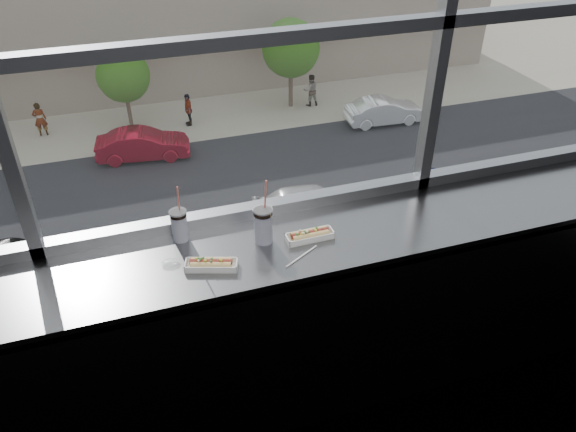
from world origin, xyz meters
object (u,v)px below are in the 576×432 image
object	(u,v)px
hotdog_tray_right	(310,235)
tree_center	(123,76)
soda_cup_left	(179,224)
pedestrian_a	(39,116)
pedestrian_c	(188,106)
car_far_c	(384,107)
car_near_e	(434,180)
car_far_b	(142,140)
pedestrian_d	(311,87)
loose_straw	(302,256)
wrapper	(171,262)
tree_right	(291,48)
car_near_d	(311,200)
hotdog_tray_left	(211,264)
soda_cup_right	(263,223)

from	to	relation	value
hotdog_tray_right	tree_center	size ratio (longest dim) A/B	0.05
soda_cup_left	tree_center	world-z (taller)	soda_cup_left
pedestrian_a	pedestrian_c	xyz separation A→B (m)	(7.85, -1.17, -0.03)
hotdog_tray_right	soda_cup_left	distance (m)	0.63
hotdog_tray_right	car_far_c	world-z (taller)	hotdog_tray_right
pedestrian_c	car_far_c	bearing A→B (deg)	72.67
car_near_e	pedestrian_a	world-z (taller)	pedestrian_a
car_far_b	pedestrian_d	size ratio (longest dim) A/B	2.63
car_near_e	pedestrian_c	bearing A→B (deg)	32.15
loose_straw	tree_center	world-z (taller)	loose_straw
car_near_e	pedestrian_d	distance (m)	11.83
pedestrian_d	tree_center	distance (m)	10.80
wrapper	tree_right	world-z (taller)	wrapper
car_far_b	pedestrian_d	distance (m)	11.01
car_far_c	pedestrian_d	world-z (taller)	pedestrian_d
pedestrian_d	car_far_b	bearing A→B (deg)	19.83
car_near_d	pedestrian_c	size ratio (longest dim) A/B	3.04
loose_straw	car_far_c	xyz separation A→B (m)	(13.72, 24.40, -11.07)
car_near_e	pedestrian_d	size ratio (longest dim) A/B	2.54
hotdog_tray_right	car_near_d	xyz separation A→B (m)	(6.28, 16.29, -10.95)
soda_cup_left	wrapper	distance (m)	0.21
hotdog_tray_left	pedestrian_d	xyz separation A→B (m)	(11.07, 28.09, -10.93)
car_near_d	pedestrian_c	distance (m)	11.73
car_far_b	tree_right	bearing A→B (deg)	-58.61
hotdog_tray_left	car_far_c	distance (m)	30.26
pedestrian_d	tree_right	distance (m)	2.67
wrapper	car_far_b	size ratio (longest dim) A/B	0.01
hotdog_tray_right	car_far_b	xyz separation A→B (m)	(0.22, 24.29, -11.05)
pedestrian_d	tree_center	bearing A→B (deg)	-1.43
pedestrian_a	tree_center	world-z (taller)	tree_center
pedestrian_c	car_near_e	bearing A→B (deg)	38.56
hotdog_tray_right	car_far_b	world-z (taller)	hotdog_tray_right
car_near_e	tree_center	bearing A→B (deg)	38.97
soda_cup_right	pedestrian_d	distance (m)	31.93
soda_cup_left	pedestrian_d	bearing A→B (deg)	68.13
hotdog_tray_right	soda_cup_left	xyz separation A→B (m)	(-0.59, 0.19, 0.07)
soda_cup_right	pedestrian_c	bearing A→B (deg)	83.13
pedestrian_a	car_far_b	bearing A→B (deg)	138.15
car_near_d	pedestrian_c	xyz separation A→B (m)	(-3.18, 11.29, -0.04)
car_far_c	soda_cup_right	bearing A→B (deg)	153.50
pedestrian_d	pedestrian_a	size ratio (longest dim) A/B	1.02
car_far_c	hotdog_tray_right	bearing A→B (deg)	153.94
tree_right	hotdog_tray_right	bearing A→B (deg)	-108.38
car_far_c	wrapper	bearing A→B (deg)	152.74
car_far_c	car_near_d	distance (m)	10.87
car_far_b	car_far_c	distance (m)	13.41
car_far_c	soda_cup_left	bearing A→B (deg)	152.69
hotdog_tray_right	pedestrian_d	distance (m)	31.88
hotdog_tray_left	loose_straw	bearing A→B (deg)	11.36
soda_cup_right	wrapper	world-z (taller)	soda_cup_right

